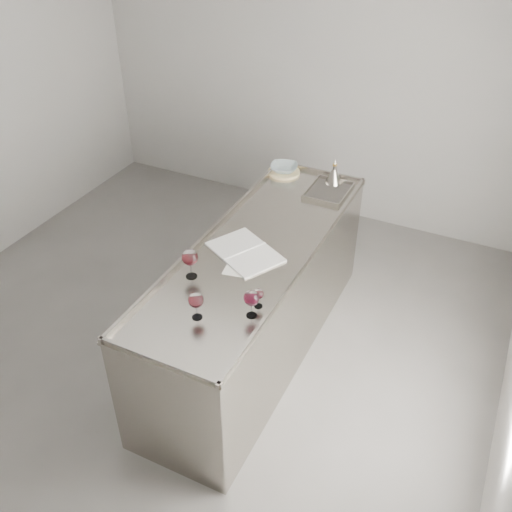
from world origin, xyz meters
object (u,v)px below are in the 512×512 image
at_px(wine_glass_small, 258,294).
at_px(wine_glass_middle, 196,301).
at_px(notebook, 245,252).
at_px(wine_funnel, 334,176).
at_px(counter, 257,300).
at_px(wine_glass_right, 251,299).
at_px(wine_glass_left, 190,258).
at_px(ceramic_bowl, 284,168).

bearing_deg(wine_glass_small, wine_glass_middle, -138.75).
distance_m(wine_glass_small, notebook, 0.56).
bearing_deg(wine_funnel, wine_glass_middle, -94.78).
bearing_deg(counter, wine_glass_small, -63.52).
bearing_deg(counter, wine_glass_right, -66.82).
xyz_separation_m(wine_glass_left, wine_glass_small, (0.50, -0.07, -0.05)).
bearing_deg(wine_glass_left, wine_glass_right, -18.14).
relative_size(counter, wine_glass_left, 12.03).
distance_m(wine_glass_small, wine_funnel, 1.64).
xyz_separation_m(wine_glass_left, ceramic_bowl, (-0.04, 1.53, -0.10)).
height_order(wine_glass_small, notebook, wine_glass_small).
relative_size(wine_glass_left, wine_glass_middle, 1.16).
xyz_separation_m(wine_glass_middle, notebook, (-0.04, 0.69, -0.12)).
bearing_deg(ceramic_bowl, counter, -75.79).
distance_m(counter, wine_funnel, 1.21).
height_order(counter, wine_glass_right, wine_glass_right).
height_order(counter, notebook, counter).
bearing_deg(wine_funnel, ceramic_bowl, -177.14).
distance_m(ceramic_bowl, wine_funnel, 0.43).
height_order(counter, wine_funnel, wine_funnel).
height_order(wine_glass_middle, ceramic_bowl, wine_glass_middle).
height_order(counter, wine_glass_middle, wine_glass_middle).
distance_m(wine_glass_right, wine_glass_small, 0.10).
relative_size(wine_glass_small, wine_funnel, 0.61).
height_order(wine_glass_left, wine_funnel, wine_funnel).
relative_size(ceramic_bowl, wine_funnel, 1.06).
bearing_deg(notebook, wine_glass_right, -31.12).
height_order(wine_glass_middle, wine_glass_small, wine_glass_middle).
relative_size(wine_glass_small, ceramic_bowl, 0.57).
distance_m(wine_glass_left, notebook, 0.44).
relative_size(wine_glass_middle, notebook, 0.30).
xyz_separation_m(wine_glass_right, wine_glass_small, (0.00, 0.09, -0.04)).
bearing_deg(wine_glass_middle, wine_glass_left, 126.02).
distance_m(wine_glass_left, wine_funnel, 1.61).
height_order(wine_glass_small, wine_funnel, wine_funnel).
relative_size(wine_glass_middle, wine_glass_small, 1.36).
height_order(wine_glass_left, wine_glass_middle, wine_glass_left).
xyz_separation_m(wine_glass_left, notebook, (0.19, 0.38, -0.14)).
bearing_deg(wine_glass_small, notebook, 125.16).
distance_m(counter, wine_glass_small, 0.83).
xyz_separation_m(wine_glass_left, wine_glass_middle, (0.23, -0.32, -0.02)).
xyz_separation_m(wine_glass_small, notebook, (-0.32, 0.45, -0.08)).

